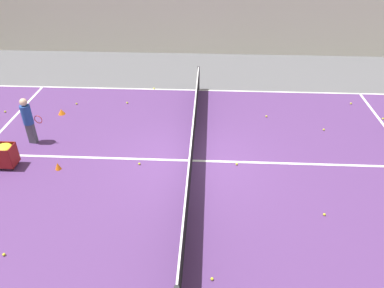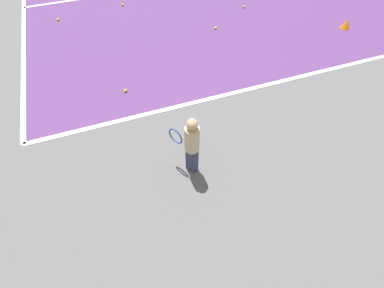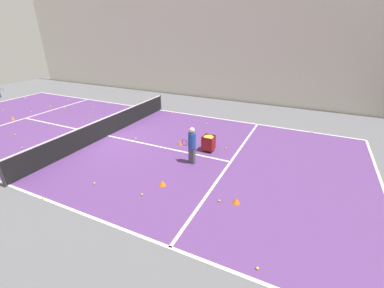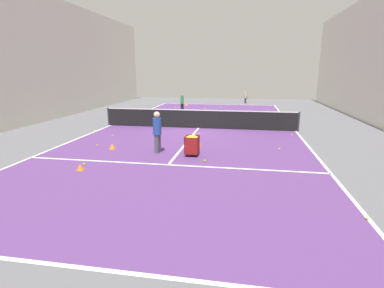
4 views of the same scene
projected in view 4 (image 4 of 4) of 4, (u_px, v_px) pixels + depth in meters
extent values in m
plane|color=#5B5B60|center=(198.00, 128.00, 16.64)|extent=(37.95, 37.95, 0.00)
cube|color=#563370|center=(198.00, 128.00, 16.64)|extent=(10.40, 24.66, 0.00)
cube|color=white|center=(218.00, 104.00, 28.43)|extent=(10.40, 0.10, 0.00)
cube|color=white|center=(84.00, 268.00, 4.84)|extent=(10.40, 0.10, 0.00)
cube|color=white|center=(296.00, 131.00, 15.77)|extent=(0.10, 24.66, 0.00)
cube|color=white|center=(111.00, 125.00, 17.50)|extent=(0.10, 24.66, 0.00)
cube|color=white|center=(212.00, 112.00, 23.12)|extent=(10.40, 0.10, 0.00)
cube|color=white|center=(168.00, 165.00, 10.15)|extent=(10.40, 0.10, 0.00)
cube|color=white|center=(198.00, 128.00, 16.64)|extent=(0.10, 13.56, 0.00)
cube|color=silver|center=(30.00, 57.00, 17.37)|extent=(0.15, 34.25, 7.73)
cylinder|color=#2D2D33|center=(299.00, 122.00, 15.63)|extent=(0.10, 0.10, 1.03)
cylinder|color=#2D2D33|center=(109.00, 117.00, 17.40)|extent=(0.10, 0.10, 1.03)
cube|color=black|center=(199.00, 119.00, 16.52)|extent=(10.50, 0.03, 0.96)
cube|color=white|center=(199.00, 110.00, 16.40)|extent=(10.50, 0.04, 0.05)
cube|color=#2D3351|center=(245.00, 101.00, 29.39)|extent=(0.18, 0.21, 0.51)
cylinder|color=tan|center=(246.00, 96.00, 29.28)|extent=(0.31, 0.31, 0.45)
sphere|color=tan|center=(246.00, 92.00, 29.20)|extent=(0.17, 0.17, 0.17)
torus|color=#2D478C|center=(247.00, 97.00, 29.05)|extent=(0.16, 0.26, 0.28)
cube|color=#4C4C56|center=(158.00, 144.00, 11.59)|extent=(0.20, 0.28, 0.72)
cylinder|color=#234799|center=(157.00, 126.00, 11.42)|extent=(0.37, 0.37, 0.64)
sphere|color=beige|center=(157.00, 115.00, 11.32)|extent=(0.24, 0.24, 0.24)
torus|color=#B22D2D|center=(160.00, 129.00, 11.79)|extent=(0.07, 0.28, 0.28)
cube|color=black|center=(182.00, 107.00, 23.57)|extent=(0.22, 0.24, 0.59)
cylinder|color=#2D8C4C|center=(182.00, 100.00, 23.44)|extent=(0.36, 0.36, 0.53)
sphere|color=#846047|center=(182.00, 96.00, 23.35)|extent=(0.20, 0.20, 0.20)
cube|color=maroon|center=(192.00, 153.00, 11.24)|extent=(0.50, 0.53, 0.02)
cube|color=maroon|center=(193.00, 143.00, 11.41)|extent=(0.50, 0.02, 0.64)
cube|color=maroon|center=(191.00, 146.00, 10.92)|extent=(0.50, 0.02, 0.64)
cube|color=maroon|center=(198.00, 145.00, 11.12)|extent=(0.02, 0.53, 0.64)
cube|color=maroon|center=(186.00, 144.00, 11.21)|extent=(0.02, 0.53, 0.64)
ellipsoid|color=yellow|center=(192.00, 138.00, 11.10)|extent=(0.46, 0.49, 0.16)
cylinder|color=black|center=(197.00, 153.00, 11.40)|extent=(0.05, 0.05, 0.11)
cylinder|color=black|center=(188.00, 153.00, 11.46)|extent=(0.05, 0.05, 0.11)
cylinder|color=black|center=(196.00, 156.00, 11.05)|extent=(0.05, 0.05, 0.11)
cylinder|color=black|center=(186.00, 155.00, 11.11)|extent=(0.05, 0.05, 0.11)
cone|color=orange|center=(186.00, 104.00, 27.53)|extent=(0.26, 0.26, 0.22)
cone|color=orange|center=(80.00, 167.00, 9.59)|extent=(0.25, 0.25, 0.20)
cone|color=orange|center=(112.00, 146.00, 12.22)|extent=(0.26, 0.26, 0.21)
cone|color=orange|center=(206.00, 110.00, 23.58)|extent=(0.21, 0.21, 0.23)
cone|color=orange|center=(199.00, 143.00, 12.69)|extent=(0.18, 0.18, 0.23)
sphere|color=yellow|center=(246.00, 113.00, 22.23)|extent=(0.07, 0.07, 0.07)
sphere|color=yellow|center=(244.00, 111.00, 23.54)|extent=(0.07, 0.07, 0.07)
sphere|color=yellow|center=(252.00, 106.00, 27.13)|extent=(0.07, 0.07, 0.07)
sphere|color=yellow|center=(268.00, 111.00, 23.49)|extent=(0.07, 0.07, 0.07)
sphere|color=yellow|center=(221.00, 107.00, 25.95)|extent=(0.07, 0.07, 0.07)
sphere|color=yellow|center=(113.00, 135.00, 14.60)|extent=(0.07, 0.07, 0.07)
sphere|color=yellow|center=(205.00, 108.00, 25.35)|extent=(0.07, 0.07, 0.07)
sphere|color=yellow|center=(280.00, 118.00, 19.93)|extent=(0.07, 0.07, 0.07)
sphere|color=yellow|center=(261.00, 117.00, 20.46)|extent=(0.07, 0.07, 0.07)
sphere|color=yellow|center=(278.00, 128.00, 16.52)|extent=(0.07, 0.07, 0.07)
sphere|color=yellow|center=(204.00, 123.00, 17.91)|extent=(0.07, 0.07, 0.07)
sphere|color=yellow|center=(226.00, 110.00, 23.83)|extent=(0.07, 0.07, 0.07)
sphere|color=yellow|center=(176.00, 107.00, 25.95)|extent=(0.07, 0.07, 0.07)
sphere|color=yellow|center=(84.00, 164.00, 10.13)|extent=(0.07, 0.07, 0.07)
sphere|color=yellow|center=(174.00, 111.00, 23.73)|extent=(0.07, 0.07, 0.07)
sphere|color=yellow|center=(199.00, 133.00, 15.06)|extent=(0.07, 0.07, 0.07)
sphere|color=yellow|center=(178.00, 107.00, 25.78)|extent=(0.07, 0.07, 0.07)
sphere|color=yellow|center=(160.00, 119.00, 19.63)|extent=(0.07, 0.07, 0.07)
sphere|color=yellow|center=(292.00, 135.00, 14.69)|extent=(0.07, 0.07, 0.07)
sphere|color=yellow|center=(95.00, 131.00, 15.68)|extent=(0.07, 0.07, 0.07)
sphere|color=yellow|center=(240.00, 119.00, 19.60)|extent=(0.07, 0.07, 0.07)
sphere|color=yellow|center=(205.00, 161.00, 10.51)|extent=(0.07, 0.07, 0.07)
sphere|color=yellow|center=(368.00, 218.00, 6.40)|extent=(0.07, 0.07, 0.07)
sphere|color=yellow|center=(279.00, 149.00, 12.09)|extent=(0.07, 0.07, 0.07)
sphere|color=yellow|center=(179.00, 115.00, 21.31)|extent=(0.07, 0.07, 0.07)
sphere|color=yellow|center=(97.00, 145.00, 12.67)|extent=(0.07, 0.07, 0.07)
sphere|color=yellow|center=(157.00, 112.00, 23.17)|extent=(0.07, 0.07, 0.07)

